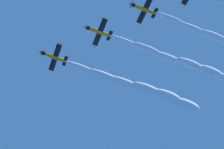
% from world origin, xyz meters
% --- Properties ---
extents(airplane_lead, '(8.25, 7.38, 2.56)m').
position_xyz_m(airplane_lead, '(4.98, 4.95, 86.12)').
color(airplane_lead, orange).
extents(airplane_left_wingman, '(8.18, 7.39, 2.66)m').
position_xyz_m(airplane_left_wingman, '(-5.89, -2.14, 87.93)').
color(airplane_left_wingman, orange).
extents(airplane_right_wingman, '(8.12, 7.39, 2.73)m').
position_xyz_m(airplane_right_wingman, '(-16.28, -9.29, 88.39)').
color(airplane_right_wingman, orange).
extents(smoke_trail_lead, '(6.91, 38.45, 2.69)m').
position_xyz_m(smoke_trail_lead, '(1.32, -22.05, 86.09)').
color(smoke_trail_lead, white).
extents(smoke_trail_left_wingman, '(6.85, 38.27, 2.69)m').
position_xyz_m(smoke_trail_left_wingman, '(-9.64, -29.04, 87.97)').
color(smoke_trail_left_wingman, white).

